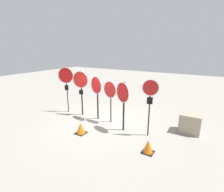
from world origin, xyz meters
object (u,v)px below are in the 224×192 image
Objects in this scene: stop_sign_3 at (110,92)px; storage_crate at (190,123)px; stop_sign_0 at (66,79)px; stop_sign_1 at (81,84)px; stop_sign_4 at (123,97)px; traffic_cone_0 at (148,146)px; traffic_cone_1 at (81,128)px; stop_sign_5 at (150,95)px; stop_sign_2 at (97,89)px.

storage_crate is at bearing 27.72° from stop_sign_3.
stop_sign_0 reaches higher than stop_sign_1.
stop_sign_4 is 4.45× the size of traffic_cone_0.
stop_sign_0 is 6.75m from storage_crate.
stop_sign_4 is at bearing -153.14° from storage_crate.
traffic_cone_1 is (-1.44, -1.21, -1.35)m from stop_sign_4.
stop_sign_3 is (2.89, 0.01, -0.42)m from stop_sign_0.
stop_sign_5 is at bearing -139.56° from storage_crate.
traffic_cone_1 is (-3.05, -0.10, 0.00)m from traffic_cone_0.
traffic_cone_0 is 2.68m from storage_crate.
stop_sign_0 is at bearing 170.67° from stop_sign_1.
storage_crate is (6.51, 0.87, -1.56)m from stop_sign_0.
traffic_cone_1 is (0.32, -1.70, -1.37)m from stop_sign_2.
stop_sign_4 is (2.82, -0.53, -0.18)m from stop_sign_1.
stop_sign_3 is at bearing -166.66° from storage_crate.
stop_sign_5 is 2.40m from storage_crate.
traffic_cone_0 is 3.05m from traffic_cone_1.
stop_sign_1 is at bearing 159.66° from traffic_cone_0.
stop_sign_4 is at bearing 40.00° from traffic_cone_1.
stop_sign_1 reaches higher than stop_sign_3.
stop_sign_5 is at bearing -26.50° from stop_sign_0.
stop_sign_1 is 2.69m from traffic_cone_1.
stop_sign_3 is at bearing 19.60° from stop_sign_2.
traffic_cone_1 is at bearing -178.16° from traffic_cone_0.
stop_sign_3 is (1.87, -0.04, -0.20)m from stop_sign_1.
traffic_cone_0 is at bearing -32.48° from stop_sign_1.
stop_sign_3 is 0.87× the size of stop_sign_5.
storage_crate is at bearing 66.76° from traffic_cone_0.
traffic_cone_0 is at bearing -6.42° from stop_sign_4.
storage_crate is (2.66, 1.35, -1.17)m from stop_sign_4.
stop_sign_2 is 3.97m from traffic_cone_0.
traffic_cone_1 is at bearing -91.55° from stop_sign_3.
stop_sign_3 is at bearing -179.06° from stop_sign_4.
stop_sign_2 is 4.52× the size of traffic_cone_1.
stop_sign_5 is at bearing 26.26° from traffic_cone_1.
traffic_cone_1 is at bearing -57.04° from stop_sign_0.
stop_sign_1 reaches higher than traffic_cone_0.
stop_sign_2 is 1.83m from stop_sign_4.
stop_sign_3 is 4.20× the size of traffic_cone_1.
stop_sign_1 is 1.88m from stop_sign_3.
storage_crate is (3.62, 0.86, -1.14)m from stop_sign_3.
stop_sign_2 is 4.66m from storage_crate.
traffic_cone_0 is at bearing -5.39° from stop_sign_2.
traffic_cone_0 is (2.56, -1.60, -1.32)m from stop_sign_3.
stop_sign_5 is at bearing 32.32° from stop_sign_4.
stop_sign_0 reaches higher than traffic_cone_0.
stop_sign_3 is at bearing 151.07° from stop_sign_5.
stop_sign_5 is 2.80× the size of storage_crate.
stop_sign_0 is at bearing -172.42° from storage_crate.
traffic_cone_0 is 0.58× the size of storage_crate.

